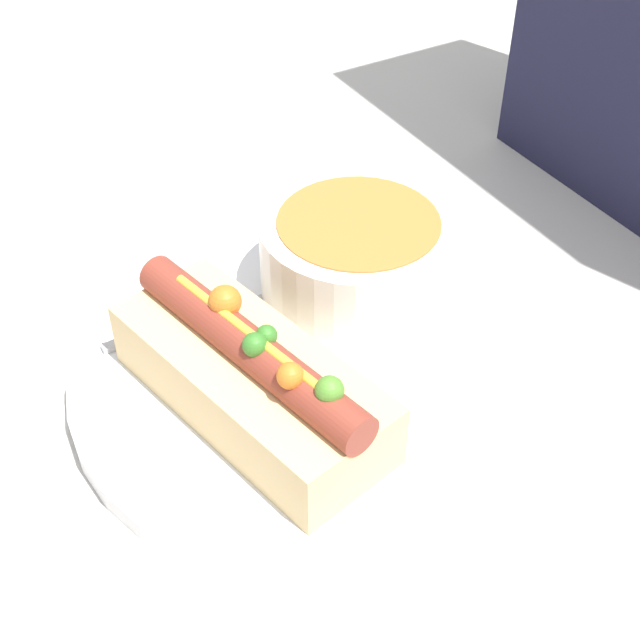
{
  "coord_description": "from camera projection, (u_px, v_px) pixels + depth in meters",
  "views": [
    {
      "loc": [
        0.32,
        -0.19,
        0.38
      ],
      "look_at": [
        0.0,
        0.0,
        0.04
      ],
      "focal_mm": 50.0,
      "sensor_mm": 36.0,
      "label": 1
    }
  ],
  "objects": [
    {
      "name": "hot_dog",
      "position": [
        251.0,
        376.0,
        0.48
      ],
      "size": [
        0.18,
        0.1,
        0.07
      ],
      "rotation": [
        0.0,
        0.0,
        0.22
      ],
      "color": "#E5C17F",
      "rests_on": "dinner_plate"
    },
    {
      "name": "soup_bowl",
      "position": [
        358.0,
        254.0,
        0.55
      ],
      "size": [
        0.12,
        0.12,
        0.05
      ],
      "color": "silver",
      "rests_on": "dinner_plate"
    },
    {
      "name": "spoon",
      "position": [
        281.0,
        292.0,
        0.56
      ],
      "size": [
        0.03,
        0.16,
        0.01
      ],
      "rotation": [
        0.0,
        0.0,
        1.5
      ],
      "color": "#B7B7BC",
      "rests_on": "dinner_plate"
    },
    {
      "name": "ground_plane",
      "position": [
        320.0,
        376.0,
        0.53
      ],
      "size": [
        4.0,
        4.0,
        0.0
      ],
      "primitive_type": "plane",
      "color": "#BCB7AD"
    },
    {
      "name": "dinner_plate",
      "position": [
        320.0,
        368.0,
        0.53
      ],
      "size": [
        0.29,
        0.29,
        0.01
      ],
      "color": "white",
      "rests_on": "ground_plane"
    }
  ]
}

